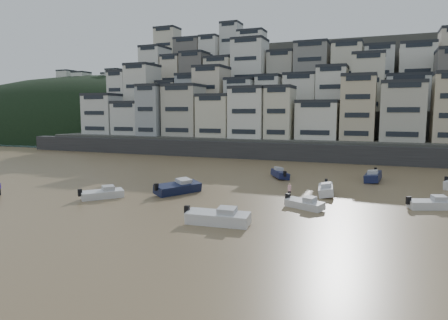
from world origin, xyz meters
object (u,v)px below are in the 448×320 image
at_px(boat_b, 304,203).
at_px(boat_i, 373,175).
at_px(boat_d, 432,202).
at_px(boat_j, 102,192).
at_px(boat_c, 178,186).
at_px(boat_e, 326,188).
at_px(boat_a, 218,215).
at_px(boat_h, 280,173).
at_px(person_pink, 289,190).

bearing_deg(boat_b, boat_i, 98.68).
bearing_deg(boat_d, boat_j, 172.54).
relative_size(boat_b, boat_c, 0.71).
distance_m(boat_j, boat_i, 37.54).
height_order(boat_e, boat_c, boat_c).
height_order(boat_c, boat_a, boat_c).
bearing_deg(boat_j, boat_i, -10.66).
relative_size(boat_d, boat_i, 0.78).
bearing_deg(boat_a, boat_b, 50.82).
distance_m(boat_j, boat_h, 26.78).
xyz_separation_m(boat_c, boat_h, (8.77, 16.11, -0.13)).
xyz_separation_m(boat_b, boat_c, (-15.77, 1.95, 0.26)).
height_order(boat_j, boat_h, boat_h).
bearing_deg(boat_i, boat_c, -45.42).
bearing_deg(boat_c, boat_b, -70.61).
bearing_deg(boat_h, boat_c, 122.28).
relative_size(boat_i, boat_b, 1.41).
bearing_deg(boat_d, boat_a, -164.83).
bearing_deg(boat_d, boat_i, 89.91).
xyz_separation_m(boat_d, boat_b, (-12.21, -4.68, -0.07)).
xyz_separation_m(boat_e, boat_a, (-7.19, -16.72, 0.07)).
bearing_deg(boat_i, boat_j, -45.49).
distance_m(boat_i, person_pink, 18.10).
bearing_deg(person_pink, boat_c, -168.73).
distance_m(boat_e, boat_i, 13.38).
height_order(boat_d, boat_c, boat_c).
bearing_deg(boat_b, boat_c, -161.48).
bearing_deg(boat_i, boat_b, -12.35).
bearing_deg(boat_d, boat_h, 124.09).
relative_size(boat_j, boat_c, 0.79).
bearing_deg(boat_j, boat_h, 3.78).
xyz_separation_m(boat_e, boat_b, (-1.13, -8.02, -0.16)).
height_order(boat_i, boat_a, boat_i).
height_order(boat_e, boat_i, boat_i).
bearing_deg(boat_i, boat_d, 25.47).
relative_size(boat_a, person_pink, 3.59).
distance_m(boat_a, boat_h, 26.78).
height_order(boat_j, boat_i, boat_i).
height_order(boat_d, person_pink, person_pink).
xyz_separation_m(boat_e, person_pink, (-3.71, -3.45, 0.09)).
xyz_separation_m(boat_i, boat_a, (-12.25, -29.11, -0.04)).
height_order(boat_i, boat_b, boat_i).
bearing_deg(person_pink, boat_h, 108.13).
bearing_deg(boat_e, boat_c, -77.59).
distance_m(boat_a, person_pink, 13.72).
height_order(boat_e, boat_b, boat_e).
relative_size(boat_e, boat_c, 0.88).
height_order(boat_e, boat_h, boat_e).
bearing_deg(boat_a, boat_h, 87.68).
relative_size(boat_i, boat_h, 1.17).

